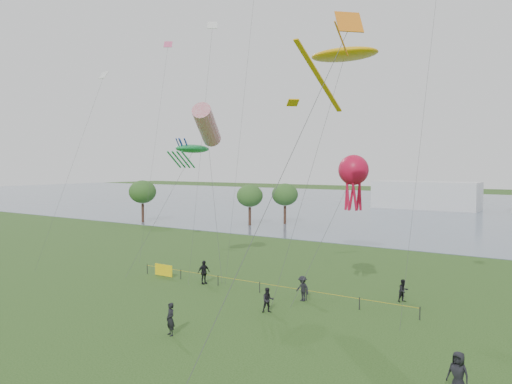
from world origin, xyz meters
The scene contains 16 objects.
ground_plane centered at (0.00, 0.00, 0.00)m, with size 400.00×400.00×0.00m, color #1F3E13.
lake centered at (0.00, 100.00, 0.02)m, with size 400.00×120.00×0.08m, color slate.
pavilion_left centered at (-12.00, 95.00, 3.00)m, with size 22.00×8.00×6.00m, color silver.
trees centered at (-32.74, 48.20, 4.92)m, with size 25.50×15.55×7.08m.
fence centered at (-9.20, 15.13, 0.55)m, with size 24.07×0.07×1.05m.
spectator_a centered at (0.13, 11.21, 0.82)m, with size 0.80×0.62×1.64m, color black.
spectator_b centered at (0.71, 14.93, 0.90)m, with size 1.16×0.67×1.80m, color black.
spectator_c centered at (-8.43, 14.96, 0.96)m, with size 1.13×0.47×1.92m, color black.
spectator_d centered at (13.15, 5.49, 0.97)m, with size 0.95×0.62×1.94m, color black.
spectator_f centered at (-2.14, 4.42, 0.94)m, with size 0.68×0.45×1.87m, color black.
spectator_g centered at (6.76, 18.70, 0.80)m, with size 0.78×0.61×1.60m, color black.
kite_stingray centered at (1.42, 20.06, 18.16)m, with size 5.41×10.17×18.65m.
kite_windsock centered at (-10.69, 18.22, 13.18)m, with size 5.87×4.99×15.04m.
kite_creature centered at (-12.59, 18.45, 11.13)m, with size 3.87×7.67×11.55m.
kite_octopus centered at (3.42, 17.45, 9.27)m, with size 3.74×5.50×10.44m.
kite_delta centered at (7.37, 6.24, 15.65)m, with size 3.14×11.29×17.24m.
Camera 1 is at (17.40, -16.12, 9.73)m, focal length 35.00 mm.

